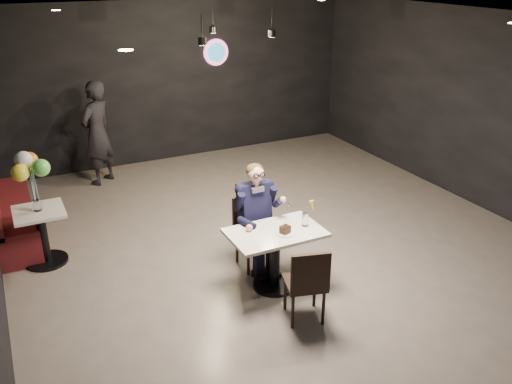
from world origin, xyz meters
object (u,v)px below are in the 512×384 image
booth_bench (10,201)px  side_table (43,236)px  balloon_vase (38,205)px  main_table (275,259)px  chair_far (255,234)px  chair_near (305,281)px  passerby (97,133)px  sundae_glass (305,219)px  seated_man (254,215)px

booth_bench → side_table: 1.06m
balloon_vase → main_table: bearing=-37.1°
main_table → chair_far: 0.56m
main_table → chair_near: 0.69m
booth_bench → passerby: 2.17m
sundae_glass → seated_man: bearing=123.3°
sundae_glass → booth_bench: 4.21m
seated_man → balloon_vase: 2.73m
chair_near → booth_bench: bearing=143.3°
side_table → balloon_vase: balloon_vase is taller
sundae_glass → chair_near: bearing=-120.2°
chair_far → passerby: (-1.17, 3.75, 0.45)m
main_table → side_table: size_ratio=1.43×
sundae_glass → side_table: bearing=146.4°
chair_far → sundae_glass: size_ratio=5.49×
chair_far → sundae_glass: chair_far is taller
main_table → side_table: bearing=142.9°
booth_bench → passerby: (1.54, 1.48, 0.37)m
main_table → chair_far: (-0.00, 0.55, 0.09)m
chair_far → seated_man: bearing=-90.0°
chair_far → balloon_vase: bearing=152.1°
booth_bench → balloon_vase: 1.08m
chair_near → balloon_vase: bearing=149.5°
side_table → passerby: bearing=63.4°
chair_far → side_table: bearing=152.1°
sundae_glass → passerby: (-1.55, 4.33, 0.07)m
seated_man → booth_bench: seated_man is taller
main_table → booth_bench: bearing=133.8°
sundae_glass → side_table: (-2.79, 1.85, -0.45)m
balloon_vase → chair_near: bearing=-46.1°
main_table → chair_near: chair_near is taller
chair_near → side_table: bearing=149.5°
main_table → sundae_glass: size_ratio=6.57×
main_table → balloon_vase: bearing=142.9°
sundae_glass → passerby: 4.60m
chair_near → passerby: passerby is taller
main_table → balloon_vase: size_ratio=7.56×
chair_far → sundae_glass: (0.38, -0.58, 0.37)m
seated_man → booth_bench: size_ratio=0.67×
chair_near → passerby: size_ratio=0.51×
side_table → booth_bench: bearing=106.7°
sundae_glass → booth_bench: booth_bench is taller
chair_far → main_table: bearing=-90.0°
seated_man → booth_bench: (-2.71, 2.27, -0.18)m
chair_far → side_table: (-2.41, 1.27, -0.08)m
seated_man → booth_bench: bearing=140.0°
chair_far → booth_bench: (-2.71, 2.27, 0.08)m
seated_man → side_table: 2.74m
seated_man → passerby: 3.93m
chair_far → balloon_vase: 2.75m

